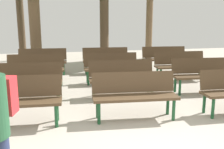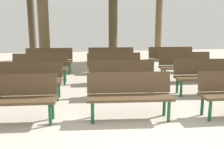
% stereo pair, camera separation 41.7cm
% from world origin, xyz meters
% --- Properties ---
extents(bench_r0_c0, '(1.63, 0.58, 0.87)m').
position_xyz_m(bench_r0_c0, '(-2.04, 1.71, 0.50)').
color(bench_r0_c0, '#4C3823').
rests_on(bench_r0_c0, ground_plane).
extents(bench_r0_c1, '(1.64, 0.62, 0.87)m').
position_xyz_m(bench_r0_c1, '(0.11, 1.57, 0.50)').
color(bench_r0_c1, '#4C3823').
rests_on(bench_r0_c1, ground_plane).
extents(bench_r1_c0, '(1.63, 0.61, 0.87)m').
position_xyz_m(bench_r1_c0, '(-1.98, 3.14, 0.50)').
color(bench_r1_c0, '#4C3823').
rests_on(bench_r1_c0, ground_plane).
extents(bench_r1_c1, '(1.63, 0.59, 0.87)m').
position_xyz_m(bench_r1_c1, '(0.25, 3.04, 0.50)').
color(bench_r1_c1, '#4C3823').
rests_on(bench_r1_c1, ground_plane).
extents(bench_r1_c2, '(1.64, 0.63, 0.87)m').
position_xyz_m(bench_r1_c2, '(2.38, 2.91, 0.50)').
color(bench_r1_c2, '#4C3823').
rests_on(bench_r1_c2, ground_plane).
extents(bench_r2_c0, '(1.62, 0.56, 0.87)m').
position_xyz_m(bench_r2_c0, '(-1.87, 4.66, 0.50)').
color(bench_r2_c0, '#4C3823').
rests_on(bench_r2_c0, ground_plane).
extents(bench_r2_c1, '(1.62, 0.57, 0.87)m').
position_xyz_m(bench_r2_c1, '(0.29, 4.44, 0.50)').
color(bench_r2_c1, '#4C3823').
rests_on(bench_r2_c1, ground_plane).
extents(bench_r2_c2, '(1.63, 0.59, 0.87)m').
position_xyz_m(bench_r2_c2, '(2.46, 4.31, 0.50)').
color(bench_r2_c2, '#4C3823').
rests_on(bench_r2_c2, ground_plane).
extents(bench_r3_c0, '(1.63, 0.60, 0.87)m').
position_xyz_m(bench_r3_c0, '(-1.73, 6.07, 0.50)').
color(bench_r3_c0, '#4C3823').
rests_on(bench_r3_c0, ground_plane).
extents(bench_r3_c1, '(1.63, 0.61, 0.87)m').
position_xyz_m(bench_r3_c1, '(0.43, 5.92, 0.50)').
color(bench_r3_c1, '#4C3823').
rests_on(bench_r3_c1, ground_plane).
extents(bench_r3_c2, '(1.64, 0.62, 0.87)m').
position_xyz_m(bench_r3_c2, '(2.58, 5.76, 0.50)').
color(bench_r3_c2, '#4C3823').
rests_on(bench_r3_c2, ground_plane).
extents(tree_0, '(0.31, 0.31, 3.54)m').
position_xyz_m(tree_0, '(-2.71, 9.51, 1.77)').
color(tree_0, '#4C3A28').
rests_on(tree_0, ground_plane).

